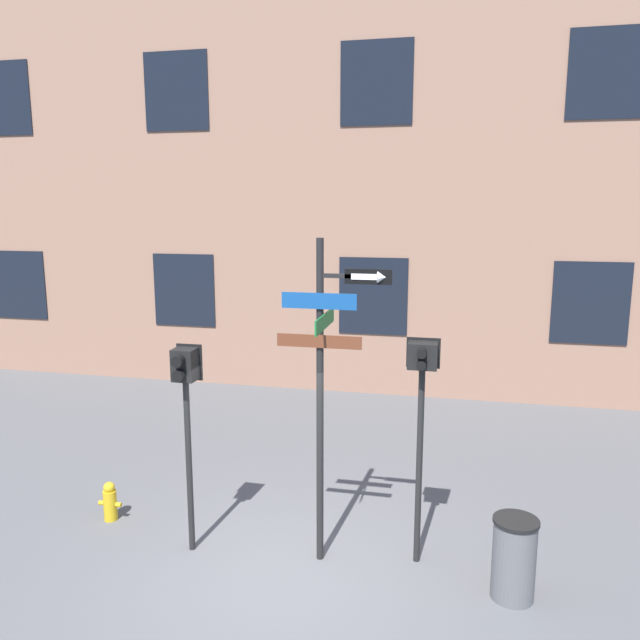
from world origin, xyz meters
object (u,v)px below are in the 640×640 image
(street_sign_pole, at_px, (325,374))
(pedestrian_signal_left, at_px, (186,394))
(trash_bin, at_px, (514,558))
(pedestrian_signal_right, at_px, (422,391))
(fire_hydrant, at_px, (110,502))

(street_sign_pole, distance_m, pedestrian_signal_left, 1.82)
(street_sign_pole, xyz_separation_m, trash_bin, (2.30, -0.30, -1.99))
(pedestrian_signal_right, relative_size, trash_bin, 2.96)
(fire_hydrant, relative_size, trash_bin, 0.59)
(street_sign_pole, distance_m, pedestrian_signal_right, 1.20)
(pedestrian_signal_left, xyz_separation_m, pedestrian_signal_right, (2.94, 0.38, 0.12))
(street_sign_pole, distance_m, fire_hydrant, 3.95)
(fire_hydrant, bearing_deg, street_sign_pole, -5.67)
(pedestrian_signal_right, relative_size, fire_hydrant, 5.02)
(trash_bin, bearing_deg, fire_hydrant, 173.63)
(street_sign_pole, bearing_deg, pedestrian_signal_left, -174.98)
(pedestrian_signal_right, bearing_deg, pedestrian_signal_left, -172.64)
(pedestrian_signal_right, bearing_deg, trash_bin, -24.49)
(street_sign_pole, bearing_deg, pedestrian_signal_right, 10.90)
(pedestrian_signal_left, height_order, trash_bin, pedestrian_signal_left)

